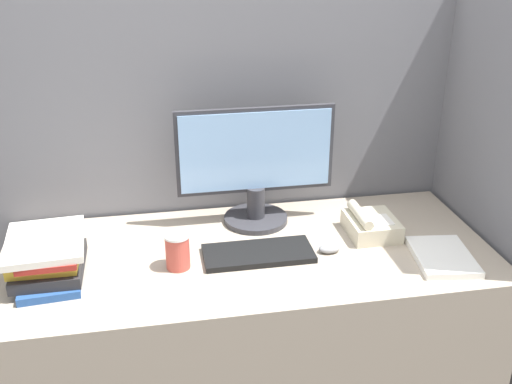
# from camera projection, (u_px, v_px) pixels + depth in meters

# --- Properties ---
(cubicle_panel_rear) EXTENTS (2.05, 0.04, 1.60)m
(cubicle_panel_rear) POSITION_uv_depth(u_px,v_px,m) (231.00, 186.00, 2.35)
(cubicle_panel_rear) COLOR slate
(cubicle_panel_rear) RESTS_ON ground_plane
(cubicle_panel_right) EXTENTS (0.04, 0.77, 1.60)m
(cubicle_panel_right) POSITION_uv_depth(u_px,v_px,m) (482.00, 208.00, 2.17)
(cubicle_panel_right) COLOR slate
(cubicle_panel_right) RESTS_ON ground_plane
(desk) EXTENTS (1.65, 0.71, 0.73)m
(desk) POSITION_uv_depth(u_px,v_px,m) (249.00, 338.00, 2.18)
(desk) COLOR tan
(desk) RESTS_ON ground_plane
(monitor) EXTENTS (0.57, 0.24, 0.44)m
(monitor) POSITION_uv_depth(u_px,v_px,m) (256.00, 169.00, 2.15)
(monitor) COLOR #333338
(monitor) RESTS_ON desk
(keyboard) EXTENTS (0.37, 0.16, 0.02)m
(keyboard) POSITION_uv_depth(u_px,v_px,m) (258.00, 253.00, 1.99)
(keyboard) COLOR black
(keyboard) RESTS_ON desk
(mouse) EXTENTS (0.07, 0.05, 0.03)m
(mouse) POSITION_uv_depth(u_px,v_px,m) (329.00, 249.00, 2.02)
(mouse) COLOR gray
(mouse) RESTS_ON desk
(coffee_cup) EXTENTS (0.08, 0.08, 0.12)m
(coffee_cup) POSITION_uv_depth(u_px,v_px,m) (178.00, 251.00, 1.91)
(coffee_cup) COLOR #BF4C3F
(coffee_cup) RESTS_ON desk
(book_stack) EXTENTS (0.25, 0.31, 0.13)m
(book_stack) POSITION_uv_depth(u_px,v_px,m) (48.00, 258.00, 1.85)
(book_stack) COLOR #264C8C
(book_stack) RESTS_ON desk
(desk_telephone) EXTENTS (0.17, 0.19, 0.10)m
(desk_telephone) POSITION_uv_depth(u_px,v_px,m) (370.00, 225.00, 2.12)
(desk_telephone) COLOR beige
(desk_telephone) RESTS_ON desk
(paper_pile) EXTENTS (0.21, 0.27, 0.02)m
(paper_pile) POSITION_uv_depth(u_px,v_px,m) (442.00, 257.00, 1.97)
(paper_pile) COLOR white
(paper_pile) RESTS_ON desk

